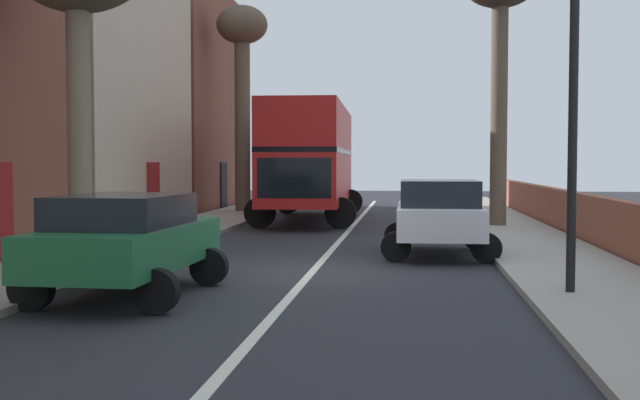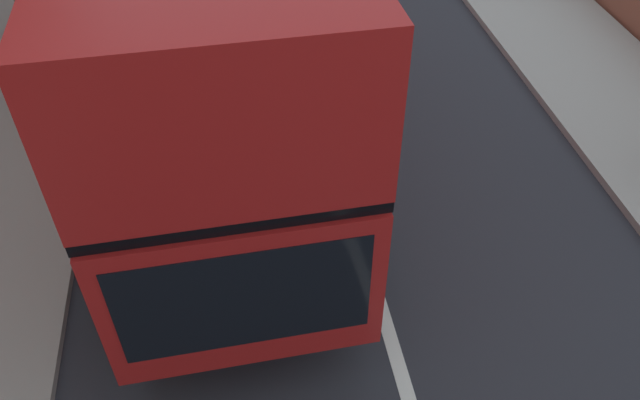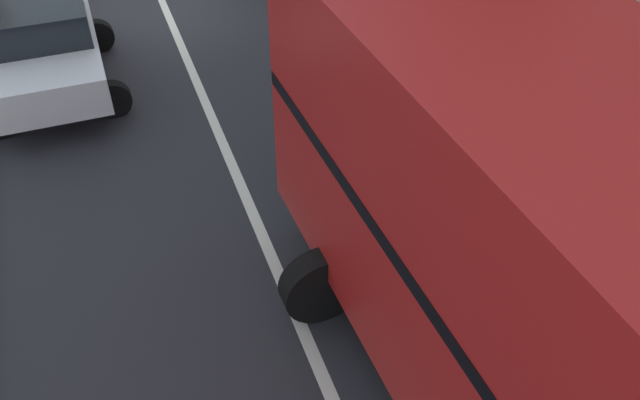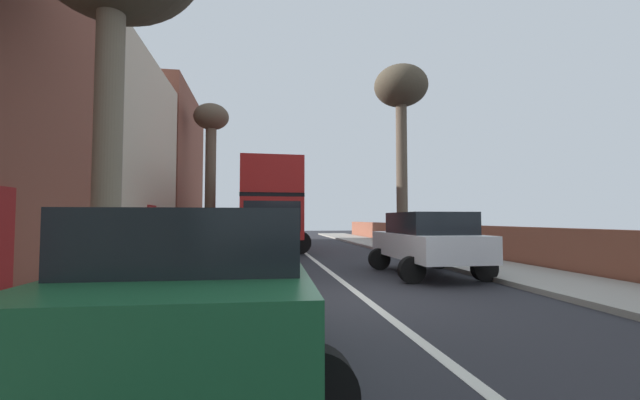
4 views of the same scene
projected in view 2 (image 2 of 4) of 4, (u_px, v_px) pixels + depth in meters
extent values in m
cube|color=red|center=(206.00, 29.00, 9.20)|extent=(2.83, 10.40, 1.70)
cube|color=black|center=(245.00, 300.00, 5.42)|extent=(2.20, 0.13, 1.19)
cylinder|color=black|center=(345.00, 237.00, 7.56)|extent=(1.01, 0.33, 1.00)
cylinder|color=black|center=(125.00, 269.00, 7.18)|extent=(1.01, 0.33, 1.00)
cylinder|color=black|center=(134.00, 0.00, 12.26)|extent=(1.01, 0.33, 1.00)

